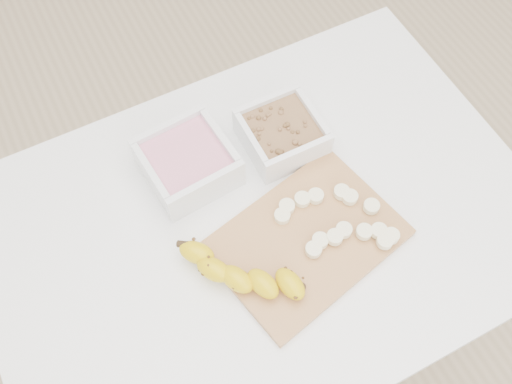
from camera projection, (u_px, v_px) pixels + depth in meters
name	position (u px, v px, depth m)	size (l,w,h in m)	color
ground	(261.00, 329.00, 1.70)	(3.50, 3.50, 0.00)	#C6AD89
table	(263.00, 242.00, 1.12)	(1.00, 0.70, 0.75)	white
bowl_yogurt	(188.00, 162.00, 1.05)	(0.17, 0.17, 0.07)	white
bowl_granola	(282.00, 133.00, 1.09)	(0.14, 0.14, 0.07)	white
cutting_board	(306.00, 240.00, 1.01)	(0.32, 0.23, 0.01)	tan
banana	(244.00, 273.00, 0.95)	(0.06, 0.22, 0.04)	#DCB70A
banana_slices	(338.00, 220.00, 1.01)	(0.18, 0.17, 0.02)	#FDF3C2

